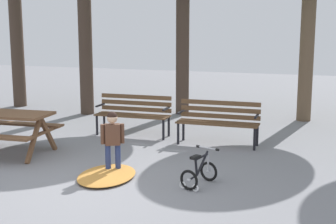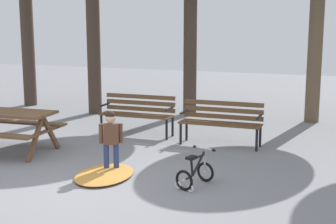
% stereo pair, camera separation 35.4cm
% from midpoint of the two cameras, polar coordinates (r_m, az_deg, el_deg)
% --- Properties ---
extents(ground, '(36.00, 36.00, 0.00)m').
position_cam_midpoint_polar(ground, '(7.07, -11.51, -9.04)').
color(ground, gray).
extents(picnic_table, '(1.91, 1.49, 0.79)m').
position_cam_midpoint_polar(picnic_table, '(9.25, -20.19, -1.11)').
color(picnic_table, brown).
rests_on(picnic_table, ground).
extents(park_bench_far_left, '(1.61, 0.51, 0.85)m').
position_cam_midpoint_polar(park_bench_far_left, '(10.25, -5.08, 0.07)').
color(park_bench_far_left, brown).
rests_on(park_bench_far_left, ground).
extents(park_bench_left, '(1.61, 0.49, 0.85)m').
position_cam_midpoint_polar(park_bench_left, '(9.43, 4.96, -0.82)').
color(park_bench_left, brown).
rests_on(park_bench_left, ground).
extents(child_standing, '(0.33, 0.26, 0.99)m').
position_cam_midpoint_polar(child_standing, '(7.64, -7.93, -2.99)').
color(child_standing, navy).
rests_on(child_standing, ground).
extents(kids_bicycle, '(0.50, 0.62, 0.54)m').
position_cam_midpoint_polar(kids_bicycle, '(7.05, 2.25, -7.19)').
color(kids_bicycle, black).
rests_on(kids_bicycle, ground).
extents(leaf_pile, '(0.99, 1.31, 0.07)m').
position_cam_midpoint_polar(leaf_pile, '(7.55, -8.63, -7.43)').
color(leaf_pile, '#C68438').
rests_on(leaf_pile, ground).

